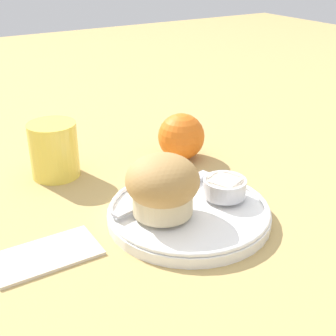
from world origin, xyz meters
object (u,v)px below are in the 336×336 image
Objects in this scene: butter_knife at (165,192)px; juice_glass at (54,150)px; muffin at (163,186)px; orange_fruit at (181,137)px.

juice_glass is at bearing 105.99° from butter_knife.
juice_glass is (-0.07, 0.21, -0.01)m from muffin.
butter_knife is at bearing 54.84° from muffin.
orange_fruit is (0.13, 0.16, -0.02)m from muffin.
juice_glass is at bearing 107.77° from muffin.
butter_knife is (0.03, 0.04, -0.04)m from muffin.
muffin is 0.54× the size of butter_knife.
butter_knife is 2.23× the size of orange_fruit.
orange_fruit is at bearing 36.27° from butter_knife.
butter_knife is 0.16m from orange_fruit.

